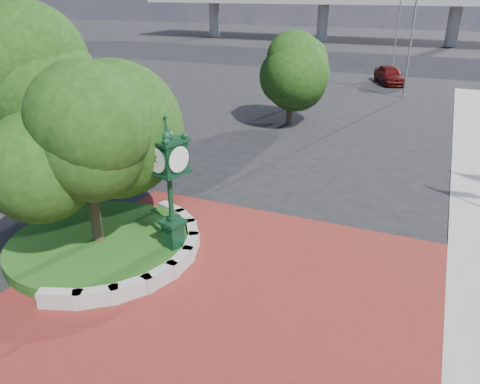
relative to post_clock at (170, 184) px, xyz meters
name	(u,v)px	position (x,y,z in m)	size (l,w,h in m)	color
ground	(232,282)	(2.43, -0.65, -2.60)	(200.00, 200.00, 0.00)	black
plaza	(218,300)	(2.43, -1.65, -2.58)	(12.00, 12.00, 0.04)	maroon
planter_wall	(156,256)	(-0.28, -0.65, -2.33)	(2.96, 6.77, 0.54)	#9E9B93
grass_bed	(99,244)	(-2.57, -0.65, -2.40)	(6.10, 6.10, 0.40)	#1E4012
overpass	(420,0)	(2.21, 69.35, 3.94)	(90.00, 12.00, 7.50)	#9E9B93
tree_planter	(86,146)	(-2.57, -0.65, 1.12)	(5.20, 5.20, 6.33)	#38281C
tree_northwest	(19,85)	(-10.57, 4.35, 1.52)	(5.60, 5.60, 6.93)	#38281C
tree_street	(291,74)	(-1.57, 17.35, 0.64)	(4.40, 4.40, 5.45)	#38281C
post_clock	(170,184)	(0.00, 0.00, 0.00)	(1.18, 1.18, 4.74)	black
parked_car	(390,75)	(2.71, 34.49, -1.78)	(1.95, 4.85, 1.65)	#4F0D0B
street_lamp_near	(415,30)	(4.79, 28.48, 2.68)	(2.02, 0.26, 9.01)	slate
street_lamp_far	(400,25)	(2.30, 42.02, 2.09)	(1.80, 0.37, 8.01)	slate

